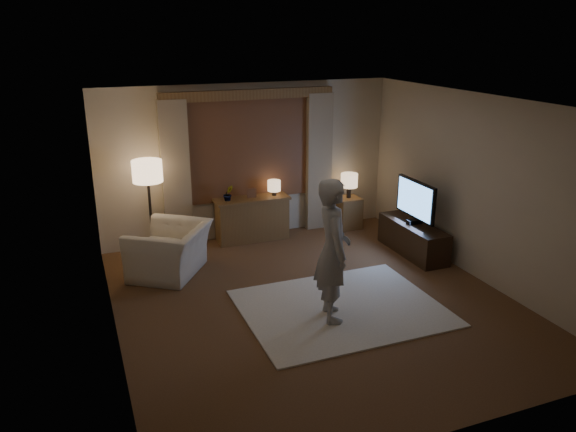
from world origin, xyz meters
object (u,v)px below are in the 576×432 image
sideboard (252,220)px  tv_stand (413,238)px  armchair (170,251)px  person (333,250)px  side_table (348,213)px

sideboard → tv_stand: sideboard is taller
sideboard → armchair: bearing=-149.7°
tv_stand → person: 2.66m
side_table → person: person is taller
side_table → tv_stand: size_ratio=0.40×
side_table → tv_stand: bearing=-75.0°
sideboard → tv_stand: bearing=-34.9°
tv_stand → side_table: bearing=105.0°
armchair → person: 2.68m
side_table → person: size_ratio=0.32×
armchair → tv_stand: size_ratio=0.79×
side_table → person: bearing=-120.7°
armchair → side_table: armchair is taller
tv_stand → armchair: bearing=170.5°
side_table → person: 3.46m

